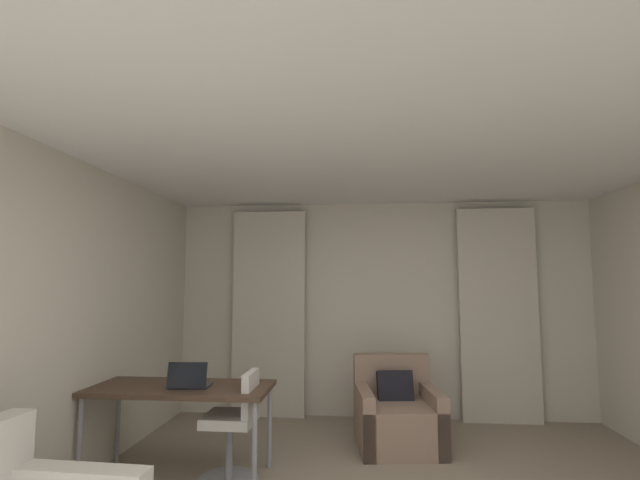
{
  "coord_description": "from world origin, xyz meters",
  "views": [
    {
      "loc": [
        -0.22,
        -2.65,
        1.6
      ],
      "look_at": [
        -0.59,
        1.32,
        1.98
      ],
      "focal_mm": 25.37,
      "sensor_mm": 36.0,
      "label": 1
    }
  ],
  "objects_px": {
    "desk_chair": "(234,433)",
    "armchair": "(397,416)",
    "desk": "(181,393)",
    "laptop": "(190,382)"
  },
  "relations": [
    {
      "from": "armchair",
      "to": "laptop",
      "type": "relative_size",
      "value": 2.7
    },
    {
      "from": "armchair",
      "to": "desk",
      "type": "distance_m",
      "value": 2.11
    },
    {
      "from": "armchair",
      "to": "desk",
      "type": "height_order",
      "value": "armchair"
    },
    {
      "from": "desk",
      "to": "laptop",
      "type": "height_order",
      "value": "laptop"
    },
    {
      "from": "desk_chair",
      "to": "laptop",
      "type": "relative_size",
      "value": 2.61
    },
    {
      "from": "armchair",
      "to": "desk_chair",
      "type": "distance_m",
      "value": 1.69
    },
    {
      "from": "desk_chair",
      "to": "laptop",
      "type": "bearing_deg",
      "value": -178.09
    },
    {
      "from": "armchair",
      "to": "desk",
      "type": "xyz_separation_m",
      "value": [
        -1.86,
        -0.91,
        0.4
      ]
    },
    {
      "from": "desk_chair",
      "to": "armchair",
      "type": "bearing_deg",
      "value": 34.9
    },
    {
      "from": "desk",
      "to": "laptop",
      "type": "bearing_deg",
      "value": -33.64
    }
  ]
}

